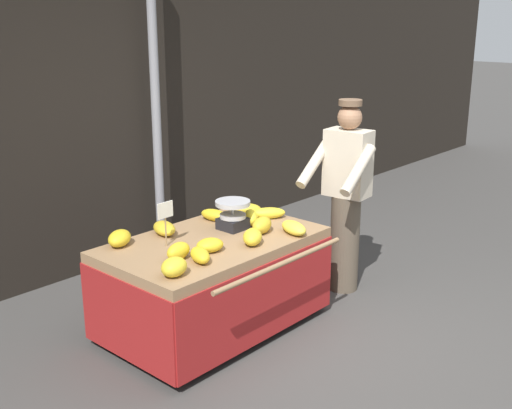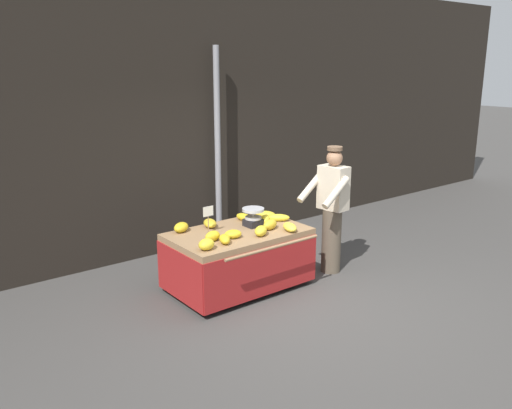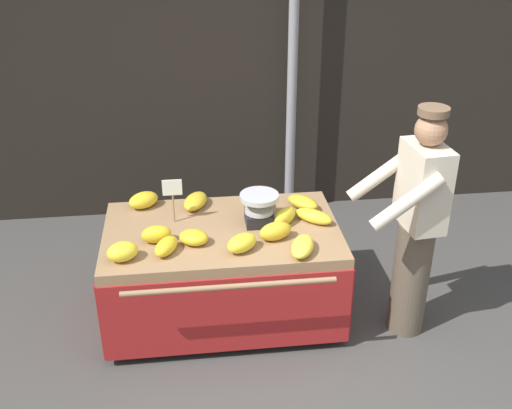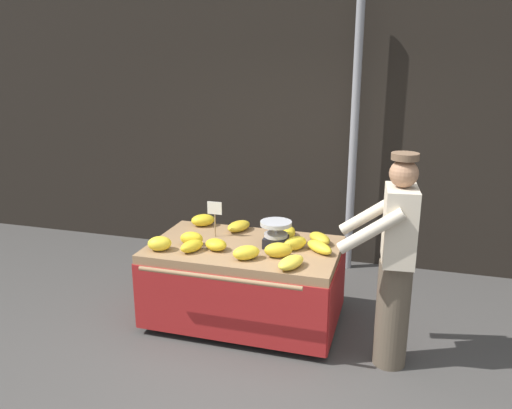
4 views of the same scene
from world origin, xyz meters
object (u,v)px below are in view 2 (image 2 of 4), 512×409
banana_bunch_0 (213,236)px  banana_bunch_1 (210,223)px  street_pole (218,149)px  banana_bunch_12 (225,239)px  banana_bunch_11 (233,234)px  banana_bunch_10 (261,231)px  banana_bunch_7 (206,244)px  banana_bunch_8 (181,227)px  price_sign (208,214)px  banana_cart (238,247)px  weighing_scale (253,217)px  banana_bunch_6 (278,218)px  banana_bunch_9 (266,220)px  banana_bunch_3 (265,214)px  vendor_person (332,210)px  banana_bunch_5 (244,217)px  banana_bunch_2 (290,227)px  banana_bunch_4 (270,224)px

banana_bunch_0 → banana_bunch_1: bearing=59.8°
street_pole → banana_bunch_12: bearing=-122.3°
banana_bunch_11 → banana_bunch_10: bearing=-21.9°
banana_bunch_7 → banana_bunch_8: bearing=81.7°
price_sign → banana_bunch_10: 0.67m
banana_bunch_10 → banana_bunch_12: 0.51m
banana_cart → banana_bunch_8: 0.75m
weighing_scale → banana_bunch_11: bearing=-154.3°
weighing_scale → banana_bunch_6: 0.40m
banana_bunch_0 → street_pole: bearing=53.9°
banana_bunch_1 → banana_bunch_11: (-0.03, -0.54, 0.00)m
banana_bunch_9 → banana_bunch_11: 0.69m
banana_cart → banana_bunch_1: 0.48m
banana_bunch_3 → vendor_person: (0.67, -0.57, 0.08)m
price_sign → street_pole: bearing=51.9°
price_sign → banana_bunch_5: size_ratio=1.34×
banana_bunch_9 → street_pole: bearing=78.7°
banana_bunch_1 → banana_bunch_11: 0.54m
banana_bunch_5 → banana_bunch_6: size_ratio=0.87×
price_sign → banana_bunch_3: price_sign is taller
banana_bunch_7 → vendor_person: (1.98, 0.00, 0.06)m
banana_cart → banana_bunch_2: size_ratio=5.96×
banana_bunch_0 → banana_bunch_8: banana_bunch_0 is taller
weighing_scale → street_pole: bearing=72.0°
weighing_scale → banana_bunch_4: weighing_scale is taller
banana_bunch_2 → banana_bunch_11: banana_bunch_11 is taller
banana_bunch_0 → banana_bunch_11: size_ratio=1.02×
street_pole → banana_bunch_8: (-1.33, -1.14, -0.69)m
weighing_scale → banana_bunch_9: size_ratio=1.20×
banana_bunch_1 → banana_bunch_2: (0.69, -0.74, -0.00)m
banana_cart → banana_bunch_8: bearing=144.0°
price_sign → vendor_person: size_ratio=0.20×
street_pole → banana_bunch_8: 1.88m
price_sign → banana_bunch_10: price_sign is taller
banana_bunch_10 → banana_cart: bearing=110.7°
banana_bunch_8 → banana_bunch_12: bearing=-75.6°
banana_bunch_3 → banana_bunch_8: banana_bunch_8 is taller
banana_bunch_0 → banana_bunch_10: size_ratio=0.89×
banana_cart → vendor_person: (1.31, -0.32, 0.33)m
banana_bunch_1 → banana_bunch_6: 0.91m
banana_bunch_6 → vendor_person: bearing=-28.7°
price_sign → banana_bunch_5: bearing=14.7°
price_sign → banana_bunch_0: 0.35m
banana_bunch_3 → banana_bunch_8: size_ratio=1.13×
weighing_scale → banana_bunch_5: weighing_scale is taller
banana_bunch_2 → banana_bunch_12: (-0.90, 0.11, 0.00)m
banana_cart → banana_bunch_2: banana_bunch_2 is taller
banana_cart → vendor_person: bearing=-13.9°
street_pole → banana_bunch_7: bearing=-127.4°
banana_bunch_9 → banana_bunch_11: (-0.66, -0.20, -0.01)m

